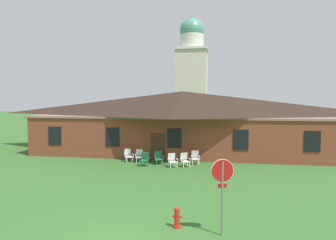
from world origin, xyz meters
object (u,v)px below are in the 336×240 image
object	(u,v)px
lawn_chair_near_door	(139,155)
lawn_chair_middle	(158,157)
lawn_chair_left_end	(145,159)
lawn_chair_by_porch	(128,155)
lawn_chair_right_end	(172,160)
fire_hydrant	(177,218)
lawn_chair_under_eave	(195,157)
stop_sign	(222,181)
lawn_chair_far_side	(185,159)

from	to	relation	value
lawn_chair_near_door	lawn_chair_middle	distance (m)	1.66
lawn_chair_left_end	lawn_chair_middle	size ratio (longest dim) A/B	1.00
lawn_chair_by_porch	lawn_chair_right_end	size ratio (longest dim) A/B	1.00
lawn_chair_by_porch	lawn_chair_left_end	bearing A→B (deg)	-37.01
lawn_chair_middle	fire_hydrant	xyz separation A→B (m)	(2.93, -10.84, -0.12)
lawn_chair_left_end	lawn_chair_right_end	distance (m)	2.03
lawn_chair_near_door	lawn_chair_right_end	distance (m)	3.05
lawn_chair_left_end	lawn_chair_under_eave	world-z (taller)	same
lawn_chair_near_door	stop_sign	bearing A→B (deg)	-62.39
lawn_chair_left_end	lawn_chair_under_eave	xyz separation A→B (m)	(3.52, 1.20, 0.00)
stop_sign	lawn_chair_under_eave	size ratio (longest dim) A/B	2.82
lawn_chair_near_door	lawn_chair_left_end	size ratio (longest dim) A/B	1.00
lawn_chair_by_porch	lawn_chair_under_eave	bearing A→B (deg)	0.02
lawn_chair_under_eave	lawn_chair_far_side	bearing A→B (deg)	-122.96
lawn_chair_by_porch	lawn_chair_far_side	distance (m)	4.57
lawn_chair_far_side	lawn_chair_under_eave	bearing A→B (deg)	57.04
lawn_chair_by_porch	fire_hydrant	size ratio (longest dim) A/B	1.21
lawn_chair_right_end	lawn_chair_far_side	world-z (taller)	same
lawn_chair_right_end	fire_hydrant	size ratio (longest dim) A/B	1.21
stop_sign	lawn_chair_under_eave	distance (m)	11.99
stop_sign	lawn_chair_near_door	xyz separation A→B (m)	(-6.14, 11.75, -1.41)
lawn_chair_right_end	lawn_chair_under_eave	world-z (taller)	same
lawn_chair_middle	lawn_chair_far_side	xyz separation A→B (m)	(2.00, -0.50, 0.00)
lawn_chair_right_end	lawn_chair_left_end	bearing A→B (deg)	176.24
lawn_chair_left_end	lawn_chair_middle	xyz separation A→B (m)	(0.86, 0.68, 0.00)
lawn_chair_left_end	lawn_chair_right_end	world-z (taller)	same
lawn_chair_by_porch	lawn_chair_middle	distance (m)	2.51
lawn_chair_by_porch	lawn_chair_far_side	world-z (taller)	same
lawn_chair_far_side	lawn_chair_left_end	bearing A→B (deg)	-176.36
lawn_chair_right_end	lawn_chair_under_eave	size ratio (longest dim) A/B	1.00
lawn_chair_right_end	lawn_chair_under_eave	bearing A→B (deg)	41.65
lawn_chair_by_porch	stop_sign	bearing A→B (deg)	-59.15
lawn_chair_by_porch	lawn_chair_under_eave	world-z (taller)	same
lawn_chair_by_porch	lawn_chair_near_door	distance (m)	0.87
lawn_chair_under_eave	lawn_chair_left_end	bearing A→B (deg)	-161.16
lawn_chair_right_end	lawn_chair_by_porch	bearing A→B (deg)	159.75
lawn_chair_near_door	lawn_chair_left_end	distance (m)	1.40
lawn_chair_by_porch	lawn_chair_right_end	bearing A→B (deg)	-20.25
lawn_chair_middle	lawn_chair_under_eave	distance (m)	2.71
lawn_chair_left_end	lawn_chair_far_side	bearing A→B (deg)	3.64
lawn_chair_near_door	lawn_chair_under_eave	xyz separation A→B (m)	(4.24, 0.01, 0.00)
stop_sign	lawn_chair_by_porch	bearing A→B (deg)	120.85
lawn_chair_near_door	fire_hydrant	xyz separation A→B (m)	(4.51, -11.35, -0.12)
stop_sign	lawn_chair_middle	world-z (taller)	stop_sign
lawn_chair_under_eave	fire_hydrant	world-z (taller)	lawn_chair_under_eave
lawn_chair_middle	lawn_chair_far_side	size ratio (longest dim) A/B	1.00
lawn_chair_by_porch	lawn_chair_under_eave	size ratio (longest dim) A/B	1.00
lawn_chair_by_porch	fire_hydrant	bearing A→B (deg)	-64.63
lawn_chair_far_side	lawn_chair_under_eave	world-z (taller)	same
stop_sign	lawn_chair_left_end	size ratio (longest dim) A/B	2.82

